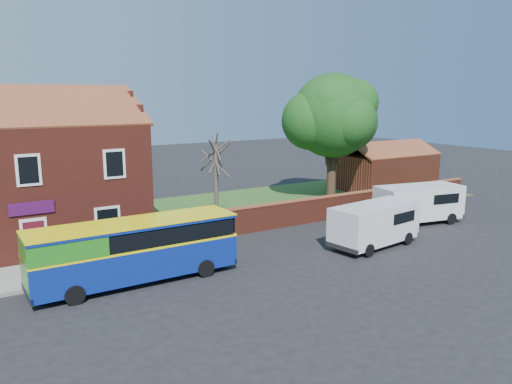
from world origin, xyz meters
TOP-DOWN VIEW (x-y plane):
  - ground at (0.00, 0.00)m, footprint 120.00×120.00m
  - pavement at (-7.00, 5.75)m, footprint 18.00×3.50m
  - kerb at (-7.00, 4.00)m, footprint 18.00×0.15m
  - grass_strip at (13.00, 13.00)m, footprint 26.00×12.00m
  - shop_building at (-7.02, 11.50)m, footprint 12.30×8.13m
  - boundary_wall at (13.00, 7.00)m, footprint 22.00×0.38m
  - outbuilding at (22.00, 13.00)m, footprint 8.20×5.06m
  - bus at (-3.91, 2.75)m, footprint 8.91×2.42m
  - van_near at (8.96, 1.14)m, footprint 5.47×2.77m
  - van_far at (14.98, 3.31)m, footprint 5.78×3.19m
  - large_tree at (14.56, 11.46)m, footprint 7.91×6.25m
  - bare_tree at (3.84, 9.64)m, footprint 2.06×2.46m

SIDE VIEW (x-z plane):
  - ground at x=0.00m, z-range 0.00..0.00m
  - grass_strip at x=13.00m, z-range 0.00..0.04m
  - pavement at x=-7.00m, z-range 0.00..0.12m
  - kerb at x=-7.00m, z-range 0.00..0.14m
  - boundary_wall at x=13.00m, z-range 0.01..1.61m
  - van_near at x=8.96m, z-range 0.14..2.44m
  - van_far at x=14.98m, z-range 0.14..2.54m
  - bus at x=-3.91m, z-range 0.19..2.90m
  - outbuilding at x=22.00m, z-range -0.48..3.69m
  - bare_tree at x=3.84m, z-range 0.07..5.57m
  - shop_building at x=-7.02m, z-range -1.84..8.66m
  - large_tree at x=14.56m, z-range 1.49..11.13m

